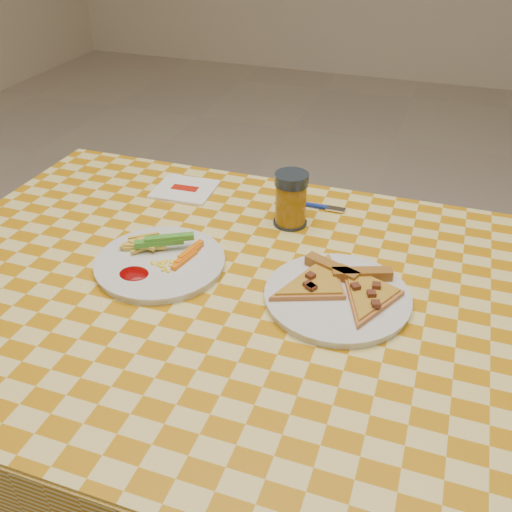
# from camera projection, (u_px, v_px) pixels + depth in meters

# --- Properties ---
(table) EXTENTS (1.28, 0.88, 0.76)m
(table) POSITION_uv_depth(u_px,v_px,m) (246.00, 321.00, 1.05)
(table) COLOR silver
(table) RESTS_ON ground
(plate_left) EXTENTS (0.27, 0.27, 0.01)m
(plate_left) POSITION_uv_depth(u_px,v_px,m) (160.00, 264.00, 1.06)
(plate_left) COLOR silver
(plate_left) RESTS_ON table
(plate_right) EXTENTS (0.32, 0.32, 0.01)m
(plate_right) POSITION_uv_depth(u_px,v_px,m) (337.00, 298.00, 0.98)
(plate_right) COLOR silver
(plate_right) RESTS_ON table
(fries_veggies) EXTENTS (0.17, 0.15, 0.04)m
(fries_veggies) POSITION_uv_depth(u_px,v_px,m) (159.00, 251.00, 1.07)
(fries_veggies) COLOR #FAD24F
(fries_veggies) RESTS_ON plate_left
(pizza_slices) EXTENTS (0.28, 0.24, 0.02)m
(pizza_slices) POSITION_uv_depth(u_px,v_px,m) (341.00, 286.00, 0.98)
(pizza_slices) COLOR #B27336
(pizza_slices) RESTS_ON plate_right
(drink_glass) EXTENTS (0.07, 0.07, 0.11)m
(drink_glass) POSITION_uv_depth(u_px,v_px,m) (291.00, 200.00, 1.17)
(drink_glass) COLOR black
(drink_glass) RESTS_ON table
(napkin) EXTENTS (0.14, 0.13, 0.01)m
(napkin) POSITION_uv_depth(u_px,v_px,m) (185.00, 189.00, 1.32)
(napkin) COLOR white
(napkin) RESTS_ON table
(fork) EXTENTS (0.13, 0.02, 0.01)m
(fork) POSITION_uv_depth(u_px,v_px,m) (316.00, 206.00, 1.25)
(fork) COLOR navy
(fork) RESTS_ON table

